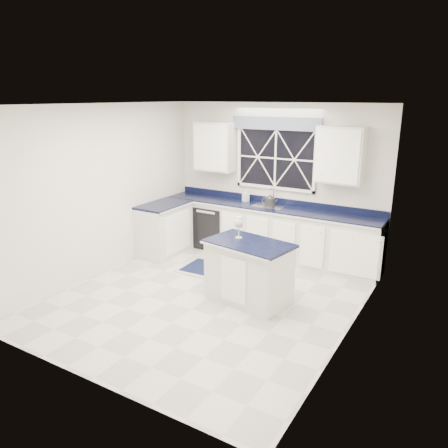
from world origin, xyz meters
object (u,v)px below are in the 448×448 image
Objects in this scene: island at (249,271)px; kettle at (270,201)px; dishwasher at (215,226)px; faucet at (273,195)px; soap_bottle at (246,195)px; wine_glass at (239,224)px.

kettle is at bearing 116.01° from island.
faucet reaches higher than dishwasher.
faucet is 1.00× the size of kettle.
kettle is at bearing -12.81° from soap_bottle.
dishwasher is 2.39m from island.
dishwasher is at bearing -176.36° from kettle.
kettle is 1.67m from wine_glass.
soap_bottle reaches higher than island.
wine_glass is (0.32, -1.83, -0.02)m from faucet.
kettle reaches higher than dishwasher.
faucet is 1.86m from wine_glass.
dishwasher is 2.70× the size of wine_glass.
kettle is at bearing 0.45° from dishwasher.
island is (1.64, -1.74, 0.03)m from dishwasher.
island is 2.23m from soap_bottle.
soap_bottle is at bearing 170.38° from kettle.
island is at bearing -60.60° from soap_bottle.
faucet is at bearing 115.19° from island.
faucet is at bearing 99.80° from wine_glass.
wine_glass is 1.39× the size of soap_bottle.
island is 0.69m from wine_glass.
wine_glass reaches higher than island.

